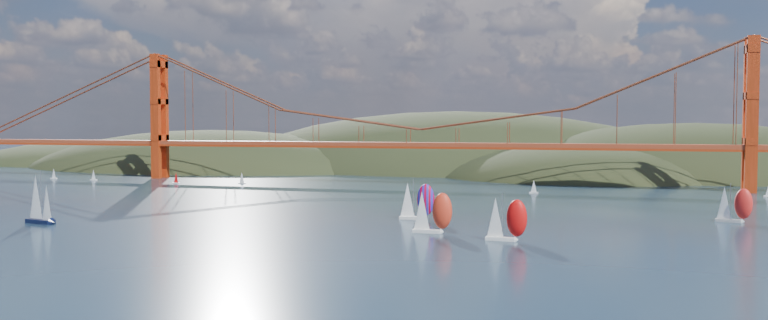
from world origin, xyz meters
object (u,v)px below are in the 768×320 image
Objects in this scene: racer_0 at (431,211)px; racer_rwb at (416,200)px; racer_3 at (733,204)px; racer_1 at (505,218)px; sloop_navy at (39,200)px.

racer_rwb is (-9.13, 21.89, 0.02)m from racer_0.
racer_1 is at bearing -119.83° from racer_3.
racer_rwb is at bearing -149.36° from racer_3.
racer_rwb is (-26.36, 28.12, 0.20)m from racer_1.
sloop_navy is at bearing -165.26° from racer_rwb.
racer_0 is 1.07× the size of racer_3.
racer_1 is 67.56m from racer_3.
sloop_navy is 92.67m from racer_rwb.
sloop_navy is 1.25× the size of racer_rwb.
sloop_navy is 1.26× the size of racer_0.
racer_0 is at bearing -131.87° from racer_3.
racer_1 is 1.03× the size of racer_3.
racer_0 is 77.78m from racer_3.
sloop_navy reaches higher than racer_0.
sloop_navy is 112.80m from racer_1.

